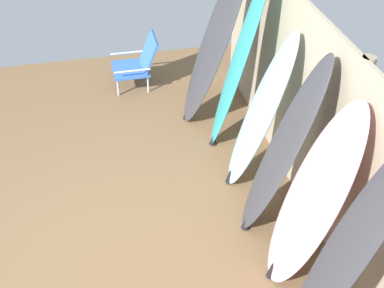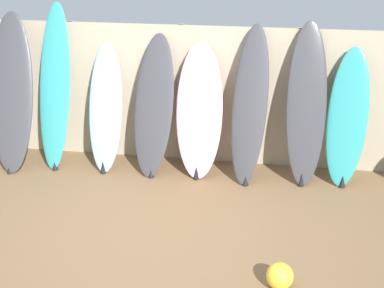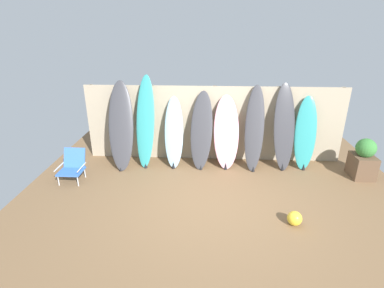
{
  "view_description": "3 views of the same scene",
  "coord_description": "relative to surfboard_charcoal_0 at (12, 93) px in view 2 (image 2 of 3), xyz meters",
  "views": [
    {
      "loc": [
        2.92,
        0.16,
        3.53
      ],
      "look_at": [
        -0.23,
        0.85,
        1.08
      ],
      "focal_mm": 50.0,
      "sensor_mm": 36.0,
      "label": 1
    },
    {
      "loc": [
        1.17,
        -4.51,
        3.03
      ],
      "look_at": [
        0.38,
        0.48,
        0.87
      ],
      "focal_mm": 50.0,
      "sensor_mm": 36.0,
      "label": 2
    },
    {
      "loc": [
        -0.15,
        -4.8,
        3.13
      ],
      "look_at": [
        -0.44,
        0.51,
        0.97
      ],
      "focal_mm": 28.0,
      "sensor_mm": 36.0,
      "label": 3
    }
  ],
  "objects": [
    {
      "name": "ground",
      "position": [
        2.1,
        -1.51,
        -0.97
      ],
      "size": [
        7.68,
        7.68,
        0.0
      ],
      "primitive_type": "plane",
      "color": "brown"
    },
    {
      "name": "fence_back",
      "position": [
        2.1,
        0.5,
        -0.07
      ],
      "size": [
        6.08,
        0.11,
        1.8
      ],
      "color": "tan",
      "rests_on": "ground"
    },
    {
      "name": "surfboard_charcoal_0",
      "position": [
        0.0,
        0.0,
        0.0
      ],
      "size": [
        0.63,
        0.81,
        1.95
      ],
      "color": "#38383D",
      "rests_on": "ground"
    },
    {
      "name": "surfboard_teal_1",
      "position": [
        0.54,
        0.11,
        0.06
      ],
      "size": [
        0.48,
        0.63,
        2.08
      ],
      "color": "teal",
      "rests_on": "ground"
    },
    {
      "name": "surfboard_skyblue_2",
      "position": [
        1.18,
        0.13,
        -0.19
      ],
      "size": [
        0.46,
        0.64,
        1.59
      ],
      "color": "#8CB7D6",
      "rests_on": "ground"
    },
    {
      "name": "surfboard_charcoal_3",
      "position": [
        1.82,
        0.1,
        -0.12
      ],
      "size": [
        0.57,
        0.68,
        1.72
      ],
      "color": "#38383D",
      "rests_on": "ground"
    },
    {
      "name": "surfboard_pink_4",
      "position": [
        2.38,
        0.14,
        -0.16
      ],
      "size": [
        0.61,
        0.63,
        1.64
      ],
      "color": "pink",
      "rests_on": "ground"
    },
    {
      "name": "surfboard_charcoal_5",
      "position": [
        3.0,
        0.09,
        -0.04
      ],
      "size": [
        0.5,
        0.7,
        1.88
      ],
      "color": "#38383D",
      "rests_on": "ground"
    },
    {
      "name": "surfboard_charcoal_6",
      "position": [
        3.67,
        0.15,
        -0.03
      ],
      "size": [
        0.51,
        0.61,
        1.92
      ],
      "color": "#38383D",
      "rests_on": "ground"
    },
    {
      "name": "surfboard_teal_7",
      "position": [
        4.16,
        0.16,
        -0.16
      ],
      "size": [
        0.53,
        0.56,
        1.64
      ],
      "color": "teal",
      "rests_on": "ground"
    },
    {
      "name": "beach_ball",
      "position": [
        3.42,
        -2.09,
        -0.85
      ],
      "size": [
        0.24,
        0.24,
        0.24
      ],
      "primitive_type": "sphere",
      "color": "yellow",
      "rests_on": "ground"
    }
  ]
}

